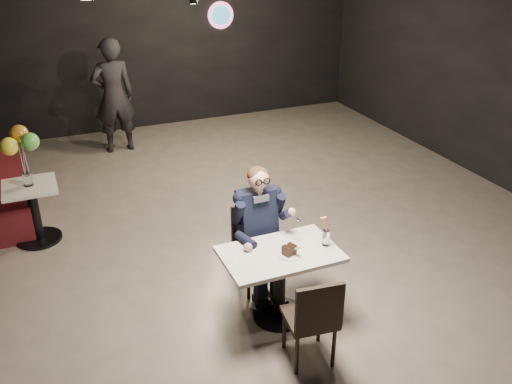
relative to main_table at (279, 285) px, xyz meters
name	(u,v)px	position (x,y,z in m)	size (l,w,h in m)	color
floor	(281,222)	(0.83, 1.72, -0.38)	(9.00, 9.00, 0.00)	gray
wall_sign	(221,15)	(1.63, 6.19, 1.62)	(0.50, 0.06, 0.50)	pink
main_table	(279,285)	(0.00, 0.00, 0.00)	(1.10, 0.70, 0.75)	white
chair_far	(257,250)	(0.00, 0.55, 0.09)	(0.42, 0.46, 0.92)	black
chair_near	(310,316)	(0.00, -0.62, 0.09)	(0.42, 0.46, 0.92)	black
seated_man	(257,228)	(0.00, 0.55, 0.34)	(0.60, 0.80, 1.44)	black
dessert_plate	(289,255)	(0.06, -0.08, 0.38)	(0.21, 0.21, 0.01)	white
cake_slice	(289,250)	(0.06, -0.08, 0.43)	(0.11, 0.09, 0.08)	black
mint_leaf	(298,248)	(0.11, -0.13, 0.47)	(0.06, 0.04, 0.01)	#2D8B40
sundae_glass	(326,238)	(0.46, -0.05, 0.46)	(0.07, 0.07, 0.16)	silver
wafer_cone	(325,224)	(0.42, -0.08, 0.62)	(0.07, 0.07, 0.14)	tan
booth_bench	(5,175)	(-2.42, 3.48, 0.15)	(0.53, 2.10, 1.05)	#4B1011
side_table	(35,213)	(-2.12, 2.48, 0.01)	(0.61, 0.61, 0.77)	white
balloon_vase	(28,179)	(-2.12, 2.48, 0.46)	(0.11, 0.11, 0.16)	silver
balloon_bunch	(22,149)	(-2.12, 2.48, 0.84)	(0.38, 0.38, 0.62)	#FFF135
passerby	(114,96)	(-0.66, 5.16, 0.59)	(0.70, 0.46, 1.93)	black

